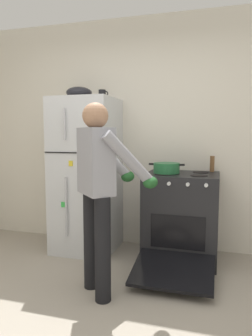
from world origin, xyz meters
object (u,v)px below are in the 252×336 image
object	(u,v)px
refrigerator	(87,175)
coffee_mug	(102,94)
person_cook	(100,182)
red_pot	(166,168)
pepper_mill	(212,164)
mixing_bowl	(79,93)
stove_range	(181,218)

from	to	relation	value
refrigerator	coffee_mug	size ratio (longest dim) A/B	15.60
person_cook	red_pot	size ratio (longest dim) A/B	4.25
red_pot	coffee_mug	distance (m)	1.10
red_pot	pepper_mill	xyz separation A→B (m)	(0.46, 0.25, 0.03)
mixing_bowl	coffee_mug	bearing A→B (deg)	10.78
refrigerator	person_cook	size ratio (longest dim) A/B	1.09
person_cook	red_pot	xyz separation A→B (m)	(0.41, 0.89, 0.04)
refrigerator	pepper_mill	size ratio (longest dim) A/B	10.13
stove_range	red_pot	world-z (taller)	red_pot
stove_range	red_pot	bearing A→B (deg)	-168.69
refrigerator	coffee_mug	xyz separation A→B (m)	(0.18, 0.05, 0.92)
refrigerator	stove_range	xyz separation A→B (m)	(1.09, -0.02, -0.42)
person_cook	mixing_bowl	xyz separation A→B (m)	(-0.61, 0.94, 0.86)
refrigerator	person_cook	xyz separation A→B (m)	(0.53, -0.94, 0.08)
refrigerator	coffee_mug	bearing A→B (deg)	15.40
stove_range	coffee_mug	bearing A→B (deg)	175.73
person_cook	stove_range	bearing A→B (deg)	58.33
coffee_mug	pepper_mill	bearing A→B (deg)	7.06
refrigerator	mixing_bowl	distance (m)	0.94
coffee_mug	red_pot	bearing A→B (deg)	-7.58
person_cook	pepper_mill	size ratio (longest dim) A/B	9.27
refrigerator	pepper_mill	bearing A→B (deg)	8.17
stove_range	coffee_mug	world-z (taller)	coffee_mug
person_cook	refrigerator	bearing A→B (deg)	119.33
person_cook	coffee_mug	size ratio (longest dim) A/B	14.28
pepper_mill	person_cook	bearing A→B (deg)	-127.32
refrigerator	stove_range	size ratio (longest dim) A/B	1.42
mixing_bowl	refrigerator	bearing A→B (deg)	-0.21
stove_range	mixing_bowl	xyz separation A→B (m)	(-1.17, 0.02, 1.36)
person_cook	mixing_bowl	distance (m)	1.41
coffee_mug	mixing_bowl	world-z (taller)	mixing_bowl
coffee_mug	refrigerator	bearing A→B (deg)	-164.60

